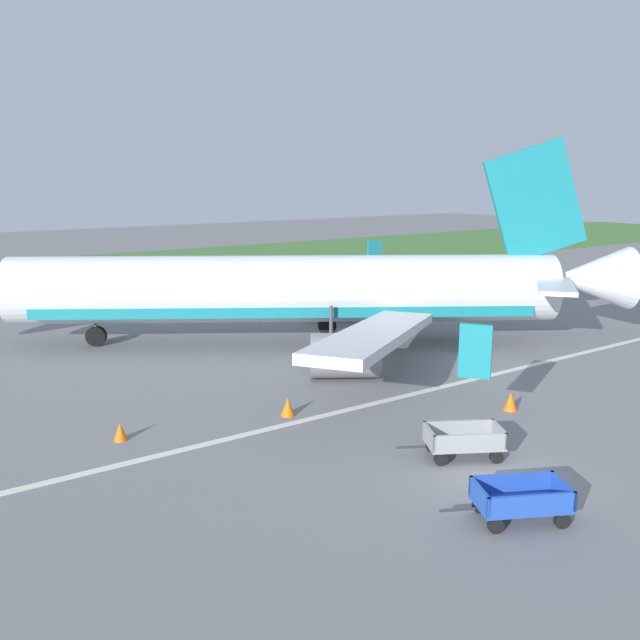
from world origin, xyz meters
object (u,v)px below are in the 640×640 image
at_px(traffic_cone_near_plane, 120,432).
at_px(baggage_cart_second_in_row, 464,440).
at_px(traffic_cone_by_carts, 511,401).
at_px(airplane, 303,290).
at_px(baggage_cart_nearest, 521,500).
at_px(traffic_cone_mid_apron, 288,407).

bearing_deg(traffic_cone_near_plane, baggage_cart_second_in_row, -41.65).
distance_m(baggage_cart_second_in_row, traffic_cone_by_carts, 5.48).
xyz_separation_m(airplane, traffic_cone_near_plane, (-13.13, -8.14, -2.72)).
xyz_separation_m(baggage_cart_nearest, traffic_cone_by_carts, (6.85, 6.06, -0.23)).
bearing_deg(baggage_cart_nearest, traffic_cone_mid_apron, 94.86).
relative_size(airplane, traffic_cone_by_carts, 44.84).
xyz_separation_m(traffic_cone_mid_apron, traffic_cone_by_carts, (7.75, -4.58, 0.01)).
relative_size(baggage_cart_nearest, baggage_cart_second_in_row, 1.01).
relative_size(airplane, traffic_cone_mid_apron, 45.52).
xyz_separation_m(airplane, traffic_cone_mid_apron, (-6.84, -9.39, -2.69)).
bearing_deg(traffic_cone_by_carts, traffic_cone_mid_apron, 149.45).
bearing_deg(baggage_cart_second_in_row, traffic_cone_near_plane, 138.35).
distance_m(traffic_cone_mid_apron, traffic_cone_by_carts, 9.00).
relative_size(baggage_cart_nearest, traffic_cone_near_plane, 5.32).
distance_m(baggage_cart_nearest, traffic_cone_mid_apron, 10.67).
bearing_deg(baggage_cart_nearest, traffic_cone_near_plane, 121.18).
distance_m(traffic_cone_near_plane, traffic_cone_by_carts, 15.20).
height_order(traffic_cone_near_plane, traffic_cone_by_carts, traffic_cone_by_carts).
distance_m(baggage_cart_nearest, baggage_cart_second_in_row, 4.27).
bearing_deg(traffic_cone_mid_apron, traffic_cone_near_plane, 168.74).
height_order(baggage_cart_nearest, traffic_cone_near_plane, baggage_cart_nearest).
height_order(baggage_cart_second_in_row, traffic_cone_mid_apron, baggage_cart_second_in_row).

